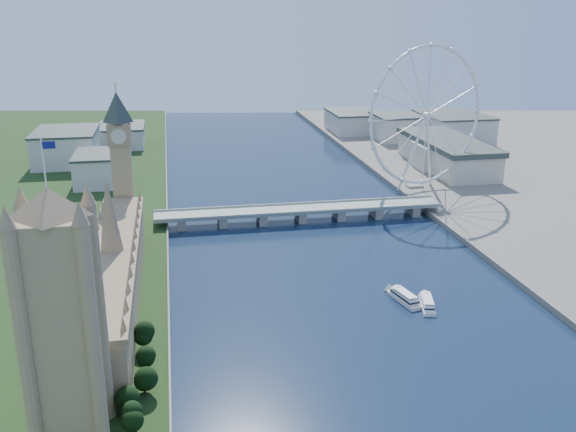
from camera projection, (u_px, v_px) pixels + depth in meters
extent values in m
cube|color=tan|center=(64.00, 333.00, 224.77)|extent=(22.00, 22.00, 86.00)
pyramid|color=#937A59|center=(47.00, 188.00, 208.44)|extent=(28.16, 28.16, 10.00)
cylinder|color=silver|center=(44.00, 164.00, 205.98)|extent=(0.50, 0.50, 16.00)
cube|color=navy|center=(49.00, 145.00, 204.51)|extent=(4.00, 0.16, 2.40)
cube|color=tan|center=(115.00, 279.00, 342.50)|extent=(24.00, 200.00, 28.00)
cone|color=#937A59|center=(109.00, 215.00, 331.41)|extent=(12.00, 12.00, 40.00)
cube|color=tan|center=(123.00, 181.00, 435.53)|extent=(13.00, 13.00, 80.00)
cube|color=#937A59|center=(119.00, 134.00, 425.67)|extent=(15.00, 15.00, 14.00)
pyramid|color=#2D3833|center=(116.00, 92.00, 417.05)|extent=(20.02, 20.02, 20.00)
cube|color=gray|center=(301.00, 210.00, 488.86)|extent=(220.00, 22.00, 2.00)
cube|color=gray|center=(182.00, 222.00, 474.77)|extent=(6.00, 20.00, 7.50)
cube|color=gray|center=(222.00, 220.00, 479.95)|extent=(6.00, 20.00, 7.50)
cube|color=gray|center=(262.00, 218.00, 485.14)|extent=(6.00, 20.00, 7.50)
cube|color=gray|center=(301.00, 216.00, 490.33)|extent=(6.00, 20.00, 7.50)
cube|color=gray|center=(339.00, 213.00, 495.51)|extent=(6.00, 20.00, 7.50)
cube|color=gray|center=(376.00, 211.00, 500.70)|extent=(6.00, 20.00, 7.50)
cube|color=gray|center=(412.00, 209.00, 505.89)|extent=(6.00, 20.00, 7.50)
torus|color=silver|center=(427.00, 116.00, 542.74)|extent=(113.60, 39.12, 118.60)
cylinder|color=silver|center=(427.00, 116.00, 542.74)|extent=(7.25, 6.61, 6.00)
cube|color=gray|center=(414.00, 186.00, 571.29)|extent=(14.00, 10.00, 2.00)
cube|color=beige|center=(99.00, 169.00, 580.51)|extent=(40.00, 60.00, 26.00)
cube|color=beige|center=(67.00, 147.00, 656.87)|extent=(60.00, 80.00, 32.00)
cube|color=beige|center=(122.00, 136.00, 741.90)|extent=(50.00, 70.00, 22.00)
cube|color=beige|center=(399.00, 127.00, 779.32)|extent=(60.00, 60.00, 28.00)
cube|color=beige|center=(453.00, 128.00, 770.67)|extent=(70.00, 90.00, 30.00)
cube|color=beige|center=(354.00, 122.00, 829.15)|extent=(60.00, 80.00, 24.00)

